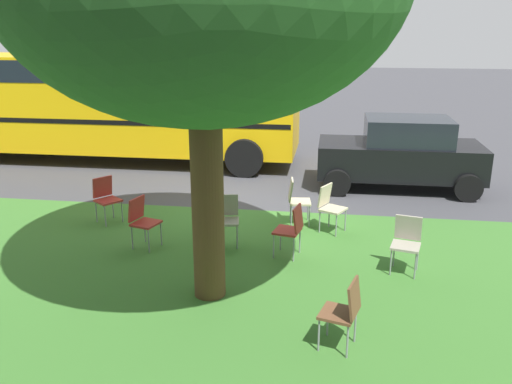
# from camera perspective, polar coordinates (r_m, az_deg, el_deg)

# --- Properties ---
(ground) EXTENTS (80.00, 80.00, 0.00)m
(ground) POSITION_cam_1_polar(r_m,az_deg,el_deg) (11.26, -1.29, -1.56)
(ground) COLOR #424247
(grass_verge) EXTENTS (48.00, 6.00, 0.01)m
(grass_verge) POSITION_cam_1_polar(r_m,az_deg,el_deg) (8.35, -4.93, -8.60)
(grass_verge) COLOR #3D752D
(grass_verge) RESTS_ON ground
(chair_0) EXTENTS (0.47, 0.47, 0.88)m
(chair_0) POSITION_cam_1_polar(r_m,az_deg,el_deg) (10.17, 4.33, -0.63)
(chair_0) COLOR beige
(chair_0) RESTS_ON ground
(chair_1) EXTENTS (0.52, 0.51, 0.88)m
(chair_1) POSITION_cam_1_polar(r_m,az_deg,el_deg) (6.40, 9.44, -12.21)
(chair_1) COLOR brown
(chair_1) RESTS_ON ground
(chair_2) EXTENTS (0.48, 0.48, 0.88)m
(chair_2) POSITION_cam_1_polar(r_m,az_deg,el_deg) (9.21, -3.16, -2.54)
(chair_2) COLOR #ADA393
(chair_2) RESTS_ON ground
(chair_3) EXTENTS (0.57, 0.56, 0.88)m
(chair_3) POSITION_cam_1_polar(r_m,az_deg,el_deg) (9.86, 7.88, -1.33)
(chair_3) COLOR beige
(chair_3) RESTS_ON ground
(chair_4) EXTENTS (0.50, 0.51, 0.88)m
(chair_4) POSITION_cam_1_polar(r_m,az_deg,el_deg) (8.51, 15.79, -4.94)
(chair_4) COLOR #ADA393
(chair_4) RESTS_ON ground
(chair_5) EXTENTS (0.52, 0.52, 0.88)m
(chair_5) POSITION_cam_1_polar(r_m,az_deg,el_deg) (9.28, -12.07, -2.77)
(chair_5) COLOR #B7332D
(chair_5) RESTS_ON ground
(chair_6) EXTENTS (0.58, 0.58, 0.88)m
(chair_6) POSITION_cam_1_polar(r_m,az_deg,el_deg) (10.65, -15.74, -0.40)
(chair_6) COLOR #B7332D
(chair_6) RESTS_ON ground
(chair_7) EXTENTS (0.50, 0.50, 0.88)m
(chair_7) POSITION_cam_1_polar(r_m,az_deg,el_deg) (8.71, 3.81, -3.75)
(chair_7) COLOR #B7332D
(chair_7) RESTS_ON ground
(parked_car) EXTENTS (3.70, 1.92, 1.65)m
(parked_car) POSITION_cam_1_polar(r_m,az_deg,el_deg) (12.82, 15.23, 4.07)
(parked_car) COLOR black
(parked_car) RESTS_ON ground
(school_bus) EXTENTS (10.40, 2.80, 2.88)m
(school_bus) POSITION_cam_1_polar(r_m,az_deg,el_deg) (15.48, -15.47, 9.73)
(school_bus) COLOR yellow
(school_bus) RESTS_ON ground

